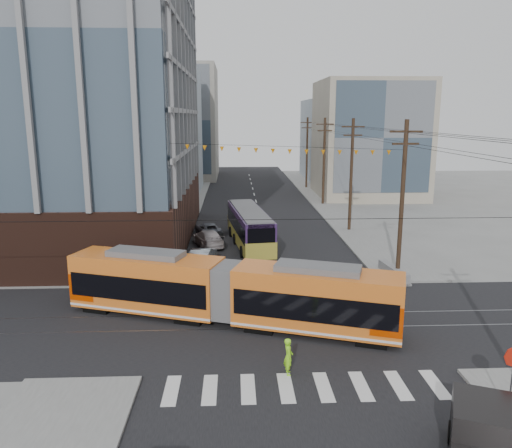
{
  "coord_description": "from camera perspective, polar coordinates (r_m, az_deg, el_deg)",
  "views": [
    {
      "loc": [
        -2.9,
        -21.97,
        11.22
      ],
      "look_at": [
        -1.5,
        9.84,
        4.3
      ],
      "focal_mm": 35.0,
      "sensor_mm": 36.0,
      "label": 1
    }
  ],
  "objects": [
    {
      "name": "ground",
      "position": [
        24.84,
        4.61,
        -14.63
      ],
      "size": [
        160.0,
        160.0,
        0.0
      ],
      "primitive_type": "plane",
      "color": "slate"
    },
    {
      "name": "office_building",
      "position": [
        48.96,
        -26.4,
        14.64
      ],
      "size": [
        30.0,
        25.0,
        28.6
      ],
      "primitive_type": "cube",
      "color": "#381E16",
      "rests_on": "ground"
    },
    {
      "name": "bg_bldg_nw_near",
      "position": [
        75.34,
        -13.53,
        10.24
      ],
      "size": [
        18.0,
        16.0,
        18.0
      ],
      "primitive_type": "cube",
      "color": "#8C99A5",
      "rests_on": "ground"
    },
    {
      "name": "bg_bldg_ne_near",
      "position": [
        72.55,
        12.76,
        9.42
      ],
      "size": [
        14.0,
        14.0,
        16.0
      ],
      "primitive_type": "cube",
      "color": "gray",
      "rests_on": "ground"
    },
    {
      "name": "bg_bldg_nw_far",
      "position": [
        94.63,
        -9.44,
        11.36
      ],
      "size": [
        16.0,
        18.0,
        20.0
      ],
      "primitive_type": "cube",
      "color": "gray",
      "rests_on": "ground"
    },
    {
      "name": "bg_bldg_ne_far",
      "position": [
        92.46,
        10.69,
        9.44
      ],
      "size": [
        16.0,
        16.0,
        14.0
      ],
      "primitive_type": "cube",
      "color": "#8C99A5",
      "rests_on": "ground"
    },
    {
      "name": "utility_pole_far",
      "position": [
        79.01,
        5.84,
        8.05
      ],
      "size": [
        0.3,
        0.3,
        11.0
      ],
      "primitive_type": "cylinder",
      "color": "black",
      "rests_on": "ground"
    },
    {
      "name": "streetcar",
      "position": [
        27.65,
        -3.23,
        -7.69
      ],
      "size": [
        18.41,
        8.53,
        3.58
      ],
      "primitive_type": null,
      "rotation": [
        0.0,
        0.0,
        -0.33
      ],
      "color": "orange",
      "rests_on": "ground"
    },
    {
      "name": "city_bus",
      "position": [
        43.89,
        -0.76,
        -0.34
      ],
      "size": [
        3.98,
        11.81,
        3.28
      ],
      "primitive_type": null,
      "rotation": [
        0.0,
        0.0,
        0.13
      ],
      "color": "#36204D",
      "rests_on": "ground"
    },
    {
      "name": "parked_car_silver",
      "position": [
        38.21,
        -6.18,
        -3.77
      ],
      "size": [
        2.15,
        4.49,
        1.42
      ],
      "primitive_type": "imported",
      "rotation": [
        0.0,
        0.0,
        2.99
      ],
      "color": "#A0ADB6",
      "rests_on": "ground"
    },
    {
      "name": "parked_car_white",
      "position": [
        44.0,
        -5.51,
        -1.61
      ],
      "size": [
        3.37,
        5.26,
        1.42
      ],
      "primitive_type": "imported",
      "rotation": [
        0.0,
        0.0,
        3.45
      ],
      "color": "#B8AEAF",
      "rests_on": "ground"
    },
    {
      "name": "parked_car_grey",
      "position": [
        47.99,
        -5.48,
        -0.57
      ],
      "size": [
        3.15,
        4.75,
        1.21
      ],
      "primitive_type": "imported",
      "rotation": [
        0.0,
        0.0,
        3.42
      ],
      "color": "slate",
      "rests_on": "ground"
    },
    {
      "name": "pedestrian",
      "position": [
        22.76,
        3.72,
        -14.87
      ],
      "size": [
        0.45,
        0.65,
        1.7
      ],
      "primitive_type": "imported",
      "rotation": [
        0.0,
        0.0,
        1.65
      ],
      "color": "#8EEC1D",
      "rests_on": "ground"
    },
    {
      "name": "stop_sign",
      "position": [
        21.8,
        27.15,
        -16.05
      ],
      "size": [
        0.87,
        0.87,
        2.74
      ],
      "primitive_type": null,
      "rotation": [
        0.0,
        0.0,
        0.05
      ],
      "color": "#AA190B",
      "rests_on": "ground"
    },
    {
      "name": "jersey_barrier",
      "position": [
        36.71,
        15.43,
        -5.35
      ],
      "size": [
        1.37,
        4.0,
        0.78
      ],
      "primitive_type": "cube",
      "rotation": [
        0.0,
        0.0,
        0.13
      ],
      "color": "gray",
      "rests_on": "ground"
    }
  ]
}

